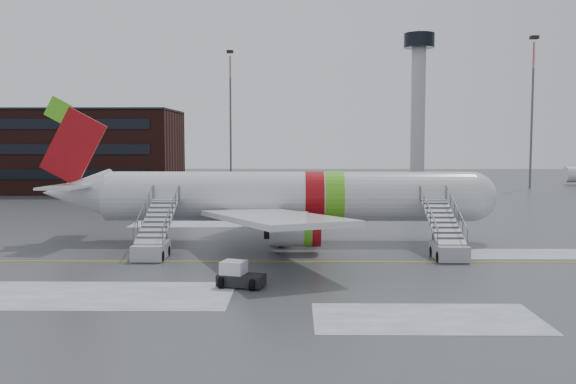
{
  "coord_description": "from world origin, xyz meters",
  "views": [
    {
      "loc": [
        4.25,
        -41.72,
        7.86
      ],
      "look_at": [
        3.64,
        5.28,
        4.0
      ],
      "focal_mm": 40.0,
      "sensor_mm": 36.0,
      "label": 1
    }
  ],
  "objects_px": {
    "airstair_aft": "(153,241)",
    "airstair_fwd": "(447,242)",
    "airliner": "(276,197)",
    "pushback_tug": "(239,276)"
  },
  "relations": [
    {
      "from": "airstair_fwd",
      "to": "airstair_aft",
      "type": "distance_m",
      "value": 19.64
    },
    {
      "from": "airstair_aft",
      "to": "airliner",
      "type": "bearing_deg",
      "value": 39.14
    },
    {
      "from": "airstair_aft",
      "to": "airstair_fwd",
      "type": "bearing_deg",
      "value": 0.0
    },
    {
      "from": "airliner",
      "to": "airstair_aft",
      "type": "xyz_separation_m",
      "value": [
        -8.03,
        -6.54,
        -2.35
      ]
    },
    {
      "from": "airstair_fwd",
      "to": "pushback_tug",
      "type": "height_order",
      "value": "airstair_fwd"
    },
    {
      "from": "airliner",
      "to": "pushback_tug",
      "type": "height_order",
      "value": "airliner"
    },
    {
      "from": "airliner",
      "to": "airstair_fwd",
      "type": "xyz_separation_m",
      "value": [
        11.61,
        -6.54,
        -2.35
      ]
    },
    {
      "from": "airstair_fwd",
      "to": "airstair_aft",
      "type": "height_order",
      "value": "same"
    },
    {
      "from": "airliner",
      "to": "airstair_aft",
      "type": "distance_m",
      "value": 10.62
    },
    {
      "from": "airliner",
      "to": "pushback_tug",
      "type": "distance_m",
      "value": 15.64
    }
  ]
}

